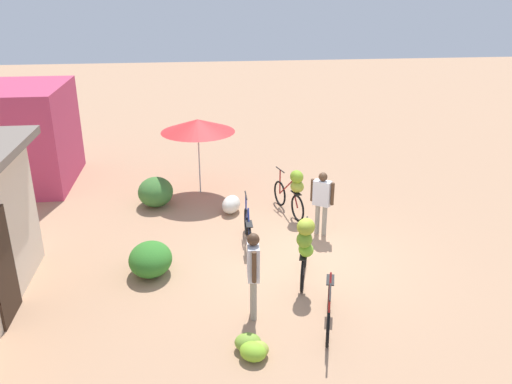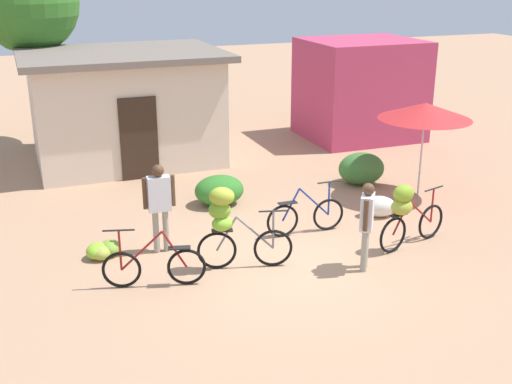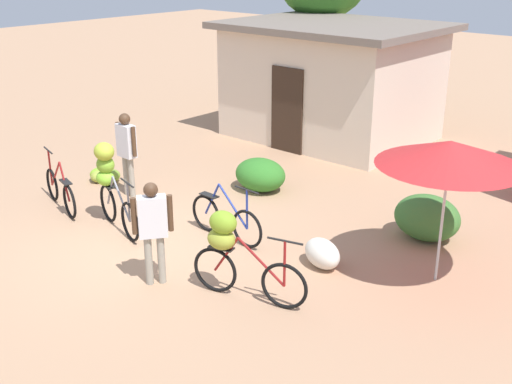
{
  "view_description": "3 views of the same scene",
  "coord_description": "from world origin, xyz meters",
  "views": [
    {
      "loc": [
        -9.79,
        2.01,
        5.58
      ],
      "look_at": [
        1.15,
        0.75,
        1.12
      ],
      "focal_mm": 36.68,
      "sensor_mm": 36.0,
      "label": 1
    },
    {
      "loc": [
        -4.2,
        -9.36,
        4.95
      ],
      "look_at": [
        -0.27,
        0.88,
        1.02
      ],
      "focal_mm": 44.95,
      "sensor_mm": 36.0,
      "label": 2
    },
    {
      "loc": [
        7.53,
        -5.91,
        4.56
      ],
      "look_at": [
        1.29,
        1.18,
        0.91
      ],
      "focal_mm": 44.51,
      "sensor_mm": 36.0,
      "label": 3
    }
  ],
  "objects": [
    {
      "name": "bicycle_center_loaded",
      "position": [
        0.8,
        0.98,
        0.36
      ],
      "size": [
        1.61,
        0.15,
        1.01
      ],
      "color": "black",
      "rests_on": "ground"
    },
    {
      "name": "person_vendor",
      "position": [
        -1.99,
        1.16,
        1.01
      ],
      "size": [
        0.58,
        0.22,
        1.65
      ],
      "color": "gray",
      "rests_on": "ground"
    },
    {
      "name": "hedge_bush_front_left",
      "position": [
        -0.27,
        3.08,
        0.32
      ],
      "size": [
        1.08,
        0.88,
        0.65
      ],
      "primitive_type": "ellipsoid",
      "color": "#327827",
      "rests_on": "ground"
    },
    {
      "name": "market_umbrella",
      "position": [
        4.08,
        2.01,
        1.94
      ],
      "size": [
        2.02,
        2.02,
        2.12
      ],
      "color": "beige",
      "rests_on": "ground"
    },
    {
      "name": "person_bystander",
      "position": [
        1.08,
        -0.77,
        0.94
      ],
      "size": [
        0.4,
        0.48,
        1.55
      ],
      "color": "gray",
      "rests_on": "ground"
    },
    {
      "name": "building_low",
      "position": [
        -1.5,
        7.21,
        1.44
      ],
      "size": [
        5.05,
        4.0,
        2.85
      ],
      "color": "beige",
      "rests_on": "ground"
    },
    {
      "name": "bicycle_leftmost",
      "position": [
        -2.4,
        -0.1,
        0.35
      ],
      "size": [
        1.62,
        0.49,
        1.02
      ],
      "color": "black",
      "rests_on": "ground"
    },
    {
      "name": "ground_plane",
      "position": [
        0.0,
        0.0,
        0.0
      ],
      "size": [
        60.0,
        60.0,
        0.0
      ],
      "primitive_type": "plane",
      "color": "tan"
    },
    {
      "name": "produce_sack",
      "position": [
        2.58,
        1.23,
        0.22
      ],
      "size": [
        0.81,
        0.66,
        0.44
      ],
      "primitive_type": "ellipsoid",
      "rotation": [
        0.0,
        0.0,
        2.77
      ],
      "color": "silver",
      "rests_on": "ground"
    },
    {
      "name": "banana_pile_on_ground",
      "position": [
        -3.03,
        1.3,
        0.14
      ],
      "size": [
        0.72,
        0.61,
        0.28
      ],
      "color": "olive",
      "rests_on": "ground"
    },
    {
      "name": "hedge_bush_front_right",
      "position": [
        3.29,
        3.2,
        0.38
      ],
      "size": [
        1.11,
        0.92,
        0.75
      ],
      "primitive_type": "ellipsoid",
      "color": "#3C7331",
      "rests_on": "ground"
    },
    {
      "name": "bicycle_near_pile",
      "position": [
        -1.06,
        0.06,
        0.88
      ],
      "size": [
        1.6,
        0.55,
        1.48
      ],
      "color": "black",
      "rests_on": "ground"
    },
    {
      "name": "tree_behind_building",
      "position": [
        -3.52,
        9.5,
        3.93
      ],
      "size": [
        2.75,
        2.75,
        5.35
      ],
      "color": "brown",
      "rests_on": "ground"
    },
    {
      "name": "shop_pink",
      "position": [
        5.43,
        7.12,
        1.43
      ],
      "size": [
        3.2,
        2.8,
        2.87
      ],
      "primitive_type": "cube",
      "color": "#B8385C",
      "rests_on": "ground"
    },
    {
      "name": "bicycle_by_shop",
      "position": [
        2.18,
        -0.31,
        0.75
      ],
      "size": [
        1.68,
        0.59,
        1.27
      ],
      "color": "black",
      "rests_on": "ground"
    }
  ]
}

